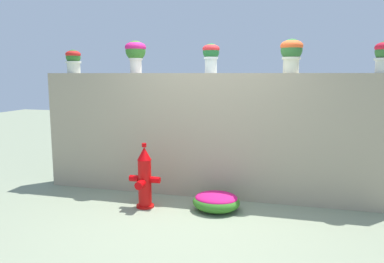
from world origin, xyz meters
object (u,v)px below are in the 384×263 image
at_px(potted_plant_0, 73,59).
at_px(flower_bush_left, 216,201).
at_px(potted_plant_2, 211,54).
at_px(potted_plant_3, 291,52).
at_px(potted_plant_1, 136,52).
at_px(fire_hydrant, 145,179).

height_order(potted_plant_0, flower_bush_left, potted_plant_0).
height_order(potted_plant_0, potted_plant_2, potted_plant_2).
height_order(potted_plant_2, potted_plant_3, potted_plant_3).
relative_size(potted_plant_1, potted_plant_3, 1.06).
xyz_separation_m(potted_plant_2, flower_bush_left, (0.23, -0.64, -1.93)).
height_order(potted_plant_0, potted_plant_3, potted_plant_3).
relative_size(potted_plant_0, fire_hydrant, 0.41).
bearing_deg(potted_plant_1, potted_plant_2, 0.79).
bearing_deg(potted_plant_2, potted_plant_3, -1.81).
height_order(potted_plant_0, fire_hydrant, potted_plant_0).
distance_m(potted_plant_1, flower_bush_left, 2.49).
bearing_deg(potted_plant_0, flower_bush_left, -14.30).
xyz_separation_m(potted_plant_0, potted_plant_1, (1.05, 0.01, 0.10)).
bearing_deg(potted_plant_0, potted_plant_3, -0.18).
xyz_separation_m(potted_plant_3, flower_bush_left, (-0.88, -0.61, -1.95)).
bearing_deg(potted_plant_1, fire_hydrant, -61.36).
bearing_deg(potted_plant_0, fire_hydrant, -27.17).
relative_size(fire_hydrant, flower_bush_left, 1.41).
height_order(potted_plant_2, flower_bush_left, potted_plant_2).
height_order(fire_hydrant, flower_bush_left, fire_hydrant).
relative_size(potted_plant_2, fire_hydrant, 0.47).
relative_size(potted_plant_2, flower_bush_left, 0.66).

